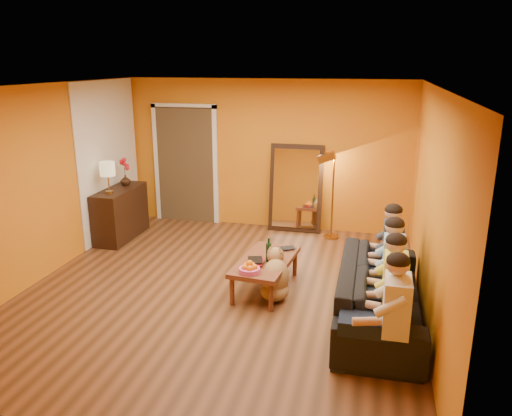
% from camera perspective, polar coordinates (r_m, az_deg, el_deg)
% --- Properties ---
extents(room_shell, '(5.00, 5.50, 2.60)m').
position_cam_1_polar(room_shell, '(6.53, -3.26, 2.41)').
color(room_shell, brown).
rests_on(room_shell, ground).
extents(white_accent, '(0.02, 1.90, 2.58)m').
position_cam_1_polar(white_accent, '(8.75, -16.44, 5.38)').
color(white_accent, white).
rests_on(white_accent, wall_left).
extents(doorway_recess, '(1.06, 0.30, 2.10)m').
position_cam_1_polar(doorway_recess, '(9.33, -7.76, 5.00)').
color(doorway_recess, '#3F2D19').
rests_on(doorway_recess, floor).
extents(door_jamb_left, '(0.08, 0.06, 2.20)m').
position_cam_1_polar(door_jamb_left, '(9.45, -11.26, 4.97)').
color(door_jamb_left, white).
rests_on(door_jamb_left, wall_back).
extents(door_jamb_right, '(0.08, 0.06, 2.20)m').
position_cam_1_polar(door_jamb_right, '(9.03, -4.64, 4.71)').
color(door_jamb_right, white).
rests_on(door_jamb_right, wall_back).
extents(door_header, '(1.22, 0.06, 0.08)m').
position_cam_1_polar(door_header, '(9.07, -8.30, 11.48)').
color(door_header, white).
rests_on(door_header, wall_back).
extents(mirror_frame, '(0.92, 0.27, 1.51)m').
position_cam_1_polar(mirror_frame, '(8.68, 4.57, 2.27)').
color(mirror_frame, black).
rests_on(mirror_frame, floor).
extents(mirror_glass, '(0.78, 0.21, 1.35)m').
position_cam_1_polar(mirror_glass, '(8.65, 4.53, 2.21)').
color(mirror_glass, white).
rests_on(mirror_glass, mirror_frame).
extents(sideboard, '(0.44, 1.18, 0.85)m').
position_cam_1_polar(sideboard, '(8.67, -15.21, -0.60)').
color(sideboard, black).
rests_on(sideboard, floor).
extents(table_lamp, '(0.24, 0.24, 0.51)m').
position_cam_1_polar(table_lamp, '(8.24, -16.54, 3.33)').
color(table_lamp, beige).
rests_on(table_lamp, sideboard).
extents(sofa, '(2.33, 0.91, 0.68)m').
position_cam_1_polar(sofa, '(5.94, 13.94, -9.42)').
color(sofa, black).
rests_on(sofa, floor).
extents(coffee_table, '(0.74, 1.28, 0.42)m').
position_cam_1_polar(coffee_table, '(6.56, 1.09, -7.59)').
color(coffee_table, brown).
rests_on(coffee_table, floor).
extents(floor_lamp, '(0.30, 0.25, 1.44)m').
position_cam_1_polar(floor_lamp, '(8.35, 8.76, 1.27)').
color(floor_lamp, '#AB7832').
rests_on(floor_lamp, floor).
extents(dog, '(0.54, 0.65, 0.65)m').
position_cam_1_polar(dog, '(6.30, 2.25, -7.49)').
color(dog, '#AF864F').
rests_on(dog, floor).
extents(person_far_left, '(0.70, 0.44, 1.22)m').
position_cam_1_polar(person_far_left, '(4.93, 15.67, -11.67)').
color(person_far_left, beige).
rests_on(person_far_left, sofa).
extents(person_mid_left, '(0.70, 0.44, 1.22)m').
position_cam_1_polar(person_mid_left, '(5.42, 15.51, -8.97)').
color(person_mid_left, '#D3D146').
rests_on(person_mid_left, sofa).
extents(person_mid_right, '(0.70, 0.44, 1.22)m').
position_cam_1_polar(person_mid_right, '(5.92, 15.38, -6.72)').
color(person_mid_right, '#84ACCC').
rests_on(person_mid_right, sofa).
extents(person_far_right, '(0.70, 0.44, 1.22)m').
position_cam_1_polar(person_far_right, '(6.43, 15.27, -4.83)').
color(person_far_right, '#34353A').
rests_on(person_far_right, sofa).
extents(fruit_bowl, '(0.26, 0.26, 0.16)m').
position_cam_1_polar(fruit_bowl, '(6.06, -0.75, -6.68)').
color(fruit_bowl, '#E2509E').
rests_on(fruit_bowl, coffee_table).
extents(wine_bottle, '(0.07, 0.07, 0.31)m').
position_cam_1_polar(wine_bottle, '(6.36, 1.45, -4.81)').
color(wine_bottle, black).
rests_on(wine_bottle, coffee_table).
extents(tumbler, '(0.11, 0.11, 0.10)m').
position_cam_1_polar(tumbler, '(6.54, 2.36, -5.20)').
color(tumbler, '#B27F3F').
rests_on(tumbler, coffee_table).
extents(laptop, '(0.40, 0.35, 0.03)m').
position_cam_1_polar(laptop, '(6.76, 3.24, -4.82)').
color(laptop, black).
rests_on(laptop, coffee_table).
extents(book_lower, '(0.23, 0.27, 0.02)m').
position_cam_1_polar(book_lower, '(6.33, -0.89, -6.32)').
color(book_lower, black).
rests_on(book_lower, coffee_table).
extents(book_mid, '(0.20, 0.26, 0.02)m').
position_cam_1_polar(book_mid, '(6.33, -0.78, -6.13)').
color(book_mid, red).
rests_on(book_mid, book_lower).
extents(book_upper, '(0.24, 0.28, 0.02)m').
position_cam_1_polar(book_upper, '(6.30, -0.92, -6.01)').
color(book_upper, black).
rests_on(book_upper, book_mid).
extents(vase, '(0.17, 0.17, 0.18)m').
position_cam_1_polar(vase, '(8.75, -14.69, 3.10)').
color(vase, black).
rests_on(vase, sideboard).
extents(flowers, '(0.17, 0.17, 0.48)m').
position_cam_1_polar(flowers, '(8.69, -14.82, 4.83)').
color(flowers, red).
rests_on(flowers, vase).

